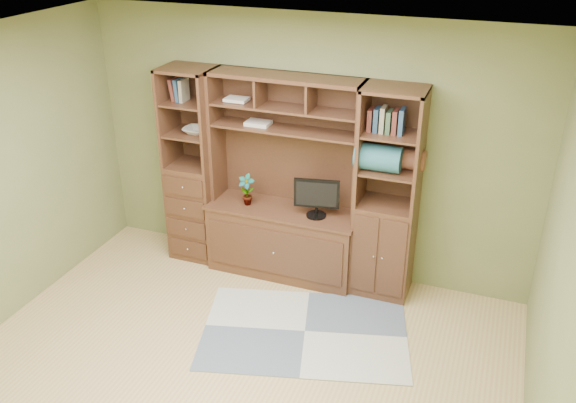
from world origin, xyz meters
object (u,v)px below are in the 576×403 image
at_px(left_tower, 193,166).
at_px(monitor, 317,191).
at_px(center_hutch, 282,182).
at_px(right_tower, 387,196).

height_order(left_tower, monitor, left_tower).
distance_m(left_tower, monitor, 1.36).
relative_size(left_tower, monitor, 3.84).
xyz_separation_m(center_hutch, right_tower, (1.02, 0.04, 0.00)).
bearing_deg(monitor, right_tower, -4.31).
bearing_deg(center_hutch, monitor, -5.53).
distance_m(right_tower, monitor, 0.67).
relative_size(right_tower, monitor, 3.84).
bearing_deg(right_tower, left_tower, 180.00).
xyz_separation_m(right_tower, monitor, (-0.66, -0.07, -0.03)).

